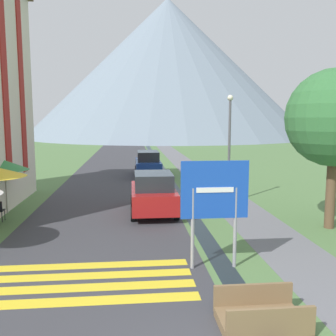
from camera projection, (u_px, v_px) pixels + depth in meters
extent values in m
plane|color=#517542|center=(151.00, 180.00, 25.61)|extent=(160.00, 160.00, 0.00)
cube|color=#38383D|center=(119.00, 163.00, 35.24)|extent=(6.40, 60.00, 0.01)
cube|color=slate|center=(183.00, 162.00, 35.83)|extent=(2.20, 60.00, 0.01)
cube|color=black|center=(158.00, 163.00, 35.60)|extent=(0.60, 60.00, 0.00)
cube|color=yellow|center=(81.00, 301.00, 8.46)|extent=(5.44, 0.44, 0.01)
cube|color=yellow|center=(85.00, 288.00, 9.16)|extent=(5.44, 0.44, 0.01)
cube|color=yellow|center=(88.00, 276.00, 9.85)|extent=(5.44, 0.44, 0.01)
cube|color=yellow|center=(91.00, 266.00, 10.54)|extent=(5.44, 0.44, 0.01)
cone|color=slate|center=(168.00, 69.00, 88.05)|extent=(65.41, 65.41, 31.87)
cube|color=maroon|center=(5.00, 82.00, 16.32)|extent=(0.06, 0.70, 8.57)
cube|color=maroon|center=(22.00, 87.00, 18.84)|extent=(0.06, 0.70, 8.57)
cylinder|color=gray|center=(193.00, 229.00, 10.22)|extent=(0.10, 0.10, 2.26)
cylinder|color=gray|center=(235.00, 228.00, 10.33)|extent=(0.10, 0.10, 2.26)
cube|color=#1947B7|center=(215.00, 190.00, 10.12)|extent=(1.86, 0.05, 1.58)
cube|color=white|center=(215.00, 190.00, 10.09)|extent=(1.02, 0.02, 0.14)
cube|color=brown|center=(261.00, 320.00, 7.44)|extent=(1.70, 1.10, 0.12)
cube|color=brown|center=(271.00, 320.00, 6.90)|extent=(1.70, 0.08, 0.45)
cube|color=brown|center=(253.00, 294.00, 7.91)|extent=(1.70, 0.08, 0.45)
cube|color=brown|center=(223.00, 326.00, 7.38)|extent=(0.16, 0.99, 0.08)
cube|color=brown|center=(298.00, 322.00, 7.53)|extent=(0.16, 0.99, 0.08)
cube|color=#A31919|center=(153.00, 197.00, 16.33)|extent=(1.87, 3.86, 0.84)
cube|color=#23282D|center=(153.00, 181.00, 16.04)|extent=(1.59, 2.12, 0.68)
cylinder|color=black|center=(133.00, 201.00, 17.48)|extent=(0.18, 0.60, 0.60)
cylinder|color=black|center=(171.00, 200.00, 17.65)|extent=(0.18, 0.60, 0.60)
cylinder|color=black|center=(133.00, 214.00, 15.11)|extent=(0.18, 0.60, 0.60)
cylinder|color=black|center=(177.00, 213.00, 15.29)|extent=(0.18, 0.60, 0.60)
cube|color=navy|center=(148.00, 166.00, 27.23)|extent=(1.76, 4.50, 0.84)
cube|color=#23282D|center=(148.00, 156.00, 26.91)|extent=(1.50, 2.47, 0.68)
cylinder|color=black|center=(136.00, 169.00, 28.58)|extent=(0.18, 0.60, 0.60)
cylinder|color=black|center=(158.00, 169.00, 28.74)|extent=(0.18, 0.60, 0.60)
cylinder|color=black|center=(137.00, 175.00, 25.83)|extent=(0.18, 0.60, 0.60)
cylinder|color=black|center=(161.00, 174.00, 25.99)|extent=(0.18, 0.60, 0.60)
cylinder|color=#232328|center=(5.00, 215.00, 15.29)|extent=(0.03, 0.03, 0.45)
cylinder|color=#232328|center=(2.00, 217.00, 14.96)|extent=(0.03, 0.03, 0.45)
cylinder|color=#B7B2A8|center=(6.00, 188.00, 16.33)|extent=(0.06, 0.06, 2.22)
cone|color=#338442|center=(5.00, 165.00, 16.20)|extent=(2.01, 2.01, 0.43)
cylinder|color=#515156|center=(229.00, 152.00, 18.17)|extent=(0.12, 0.12, 5.00)
sphere|color=silver|center=(230.00, 98.00, 17.83)|extent=(0.28, 0.28, 0.28)
cylinder|color=brown|center=(331.00, 194.00, 14.06)|extent=(0.36, 0.36, 2.63)
sphere|color=#336B38|center=(335.00, 118.00, 13.69)|extent=(3.60, 3.60, 3.60)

